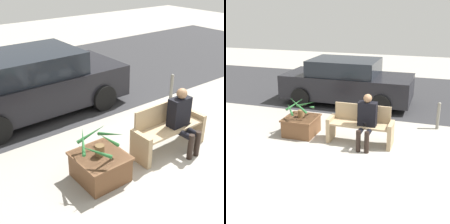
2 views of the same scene
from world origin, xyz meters
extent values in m
plane|color=#9E998E|center=(0.00, 0.00, 0.00)|extent=(30.00, 30.00, 0.00)
cube|color=#2D2D30|center=(0.00, 5.43, 0.00)|extent=(20.00, 6.00, 0.01)
cube|color=tan|center=(-0.94, 0.65, 0.29)|extent=(0.09, 0.48, 0.58)
cube|color=tan|center=(0.48, 0.65, 0.29)|extent=(0.09, 0.48, 0.58)
cube|color=tan|center=(-0.23, 0.65, 0.46)|extent=(1.33, 0.44, 0.04)
cube|color=tan|center=(-0.23, 0.87, 0.68)|extent=(1.33, 0.04, 0.40)
cube|color=black|center=(-0.05, 0.61, 0.76)|extent=(0.41, 0.22, 0.55)
sphere|color=#8C6647|center=(-0.05, 0.59, 1.13)|extent=(0.19, 0.19, 0.19)
cylinder|color=black|center=(-0.15, 0.41, 0.43)|extent=(0.11, 0.41, 0.11)
cylinder|color=black|center=(0.04, 0.41, 0.43)|extent=(0.11, 0.41, 0.11)
cylinder|color=black|center=(-0.15, 0.20, 0.25)|extent=(0.10, 0.10, 0.49)
cylinder|color=black|center=(0.04, 0.20, 0.25)|extent=(0.10, 0.10, 0.49)
cube|color=black|center=(-0.05, 0.38, 0.58)|extent=(0.07, 0.09, 0.12)
cube|color=brown|center=(-1.75, 0.73, 0.23)|extent=(0.74, 0.77, 0.45)
cube|color=brown|center=(-1.75, 0.73, 0.43)|extent=(0.79, 0.82, 0.04)
cylinder|color=brown|center=(-1.75, 0.73, 0.54)|extent=(0.15, 0.15, 0.18)
cone|color=#26602D|center=(-1.50, 0.78, 0.72)|extent=(0.17, 0.54, 0.23)
cone|color=#26602D|center=(-1.73, 0.99, 0.72)|extent=(0.54, 0.11, 0.23)
cone|color=#26602D|center=(-1.97, 0.86, 0.73)|extent=(0.32, 0.49, 0.25)
cone|color=#26602D|center=(-1.96, 0.56, 0.69)|extent=(0.39, 0.47, 0.18)
cone|color=#26602D|center=(-1.72, 0.53, 0.82)|extent=(0.45, 0.13, 0.41)
cube|color=black|center=(-1.44, 3.70, 0.58)|extent=(4.14, 1.80, 0.75)
cube|color=black|center=(-1.54, 3.70, 1.20)|extent=(2.15, 1.66, 0.49)
cylinder|color=black|center=(-0.15, 2.80, 0.31)|extent=(0.61, 0.18, 0.61)
cylinder|color=black|center=(-0.15, 4.60, 0.31)|extent=(0.61, 0.18, 0.61)
cylinder|color=slate|center=(1.47, 2.16, 0.33)|extent=(0.08, 0.08, 0.66)
sphere|color=slate|center=(1.47, 2.16, 0.68)|extent=(0.09, 0.09, 0.09)
camera|label=1|loc=(-4.12, -2.68, 3.26)|focal=50.00mm
camera|label=2|loc=(1.38, -5.86, 3.03)|focal=50.00mm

